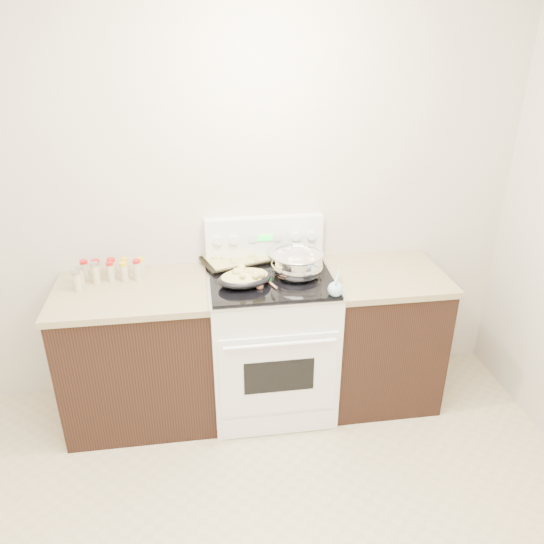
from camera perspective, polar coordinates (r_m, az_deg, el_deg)
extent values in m
cube|color=beige|center=(3.37, -6.96, 7.95)|extent=(4.00, 0.05, 2.70)
cube|color=black|center=(3.48, -13.97, -8.79)|extent=(0.90, 0.64, 0.88)
cube|color=brown|center=(3.25, -14.81, -2.05)|extent=(0.93, 0.67, 0.04)
cube|color=black|center=(3.64, 11.40, -6.86)|extent=(0.70, 0.64, 0.88)
cube|color=brown|center=(3.42, 12.06, -0.33)|extent=(0.73, 0.67, 0.04)
cube|color=white|center=(3.46, -0.12, -7.74)|extent=(0.76, 0.66, 0.92)
cube|color=white|center=(3.19, 0.75, -11.10)|extent=(0.70, 0.01, 0.55)
cube|color=black|center=(3.18, 0.77, -11.17)|extent=(0.42, 0.01, 0.22)
cylinder|color=white|center=(3.02, 0.90, -7.79)|extent=(0.65, 0.02, 0.02)
cube|color=white|center=(3.43, 0.71, -16.12)|extent=(0.70, 0.01, 0.14)
cube|color=silver|center=(3.23, -0.13, -0.81)|extent=(0.78, 0.68, 0.01)
cube|color=black|center=(3.22, -0.13, -0.62)|extent=(0.74, 0.64, 0.01)
cube|color=white|center=(3.43, -0.83, 3.72)|extent=(0.76, 0.07, 0.28)
cylinder|color=white|center=(3.36, -5.82, 3.36)|extent=(0.06, 0.02, 0.06)
cylinder|color=white|center=(3.36, -4.11, 3.46)|extent=(0.06, 0.02, 0.06)
cylinder|color=white|center=(3.41, 2.61, 3.83)|extent=(0.06, 0.02, 0.06)
cylinder|color=white|center=(3.43, 4.25, 3.91)|extent=(0.06, 0.02, 0.06)
cube|color=#19E533|center=(3.39, -0.74, 3.68)|extent=(0.09, 0.00, 0.04)
cube|color=silver|center=(3.38, -2.08, 3.60)|extent=(0.05, 0.00, 0.05)
cube|color=silver|center=(3.39, 0.61, 3.74)|extent=(0.05, 0.00, 0.05)
ellipsoid|color=silver|center=(3.22, 2.69, 0.69)|extent=(0.35, 0.35, 0.19)
cylinder|color=silver|center=(3.24, 2.67, -0.23)|extent=(0.17, 0.17, 0.01)
torus|color=silver|center=(3.19, 2.71, 1.93)|extent=(0.33, 0.33, 0.02)
cylinder|color=silver|center=(3.21, 2.69, 1.02)|extent=(0.30, 0.30, 0.11)
cylinder|color=olive|center=(3.19, 2.71, 1.73)|extent=(0.29, 0.29, 0.00)
cube|color=beige|center=(3.16, 3.15, 1.57)|extent=(0.02, 0.02, 0.02)
cube|color=beige|center=(3.12, 2.89, 1.30)|extent=(0.03, 0.03, 0.02)
cube|color=beige|center=(3.18, 4.30, 1.73)|extent=(0.04, 0.04, 0.02)
cube|color=beige|center=(3.25, 2.84, 2.30)|extent=(0.03, 0.03, 0.02)
cube|color=beige|center=(3.26, 3.76, 2.32)|extent=(0.03, 0.03, 0.02)
cube|color=beige|center=(3.28, 3.58, 2.50)|extent=(0.03, 0.03, 0.02)
cube|color=beige|center=(3.22, 0.79, 2.12)|extent=(0.02, 0.02, 0.02)
cube|color=beige|center=(3.24, 3.86, 2.23)|extent=(0.04, 0.04, 0.02)
cube|color=beige|center=(3.20, 3.78, 1.93)|extent=(0.02, 0.02, 0.02)
cube|color=beige|center=(3.24, 3.24, 2.20)|extent=(0.03, 0.03, 0.02)
cube|color=beige|center=(3.15, 3.75, 1.46)|extent=(0.03, 0.03, 0.02)
cube|color=beige|center=(3.20, 1.54, 1.94)|extent=(0.03, 0.03, 0.02)
cube|color=beige|center=(3.11, 4.32, 1.19)|extent=(0.04, 0.04, 0.03)
cube|color=beige|center=(3.21, 4.04, 1.99)|extent=(0.03, 0.03, 0.02)
cube|color=beige|center=(3.12, 4.33, 1.19)|extent=(0.04, 0.04, 0.03)
cube|color=beige|center=(3.11, 2.04, 1.18)|extent=(0.04, 0.04, 0.03)
cube|color=beige|center=(3.25, 1.92, 2.30)|extent=(0.04, 0.04, 0.03)
cube|color=beige|center=(3.20, 1.28, 1.96)|extent=(0.03, 0.03, 0.02)
ellipsoid|color=black|center=(3.11, -2.97, -0.70)|extent=(0.36, 0.29, 0.08)
ellipsoid|color=tan|center=(3.11, -2.97, -0.50)|extent=(0.33, 0.26, 0.06)
sphere|color=tan|center=(3.09, -3.86, 0.01)|extent=(0.05, 0.05, 0.05)
sphere|color=tan|center=(3.04, -1.79, -0.43)|extent=(0.04, 0.04, 0.04)
sphere|color=tan|center=(3.03, -3.18, -0.44)|extent=(0.04, 0.04, 0.04)
sphere|color=tan|center=(3.06, -1.19, -0.21)|extent=(0.05, 0.05, 0.05)
sphere|color=tan|center=(3.08, -1.21, -0.07)|extent=(0.05, 0.05, 0.05)
sphere|color=tan|center=(3.09, -3.43, -0.06)|extent=(0.05, 0.05, 0.05)
sphere|color=tan|center=(3.09, -2.30, 0.05)|extent=(0.04, 0.04, 0.04)
sphere|color=tan|center=(3.14, -3.32, 0.42)|extent=(0.05, 0.05, 0.05)
cube|color=black|center=(3.43, -3.88, 1.31)|extent=(0.48, 0.40, 0.02)
cube|color=tan|center=(3.43, -3.88, 1.49)|extent=(0.43, 0.35, 0.02)
sphere|color=tan|center=(3.42, -6.16, 1.53)|extent=(0.04, 0.04, 0.04)
sphere|color=tan|center=(3.44, -5.03, 1.82)|extent=(0.04, 0.04, 0.04)
sphere|color=tan|center=(3.42, -6.30, 1.52)|extent=(0.03, 0.03, 0.03)
sphere|color=tan|center=(3.37, -4.31, 1.34)|extent=(0.03, 0.03, 0.03)
sphere|color=tan|center=(3.45, -6.01, 1.84)|extent=(0.04, 0.04, 0.04)
sphere|color=tan|center=(3.46, -5.12, 2.01)|extent=(0.04, 0.04, 0.04)
sphere|color=tan|center=(3.37, -1.71, 1.30)|extent=(0.03, 0.03, 0.03)
sphere|color=tan|center=(3.34, -4.14, 1.02)|extent=(0.04, 0.04, 0.04)
sphere|color=tan|center=(3.40, -5.34, 1.51)|extent=(0.03, 0.03, 0.03)
sphere|color=tan|center=(3.42, -2.17, 1.67)|extent=(0.04, 0.04, 0.04)
cylinder|color=#B07250|center=(3.18, -0.83, -0.71)|extent=(0.12, 0.27, 0.01)
sphere|color=#B07250|center=(3.08, -1.34, -1.52)|extent=(0.04, 0.04, 0.04)
sphere|color=#8CB8D0|center=(3.02, 6.84, -1.86)|extent=(0.09, 0.09, 0.09)
cylinder|color=#8CB8D0|center=(3.11, 7.06, -0.49)|extent=(0.11, 0.27, 0.08)
cylinder|color=#BFB28C|center=(3.46, -19.50, 0.20)|extent=(0.04, 0.04, 0.09)
cylinder|color=#B21414|center=(3.43, -19.63, 1.02)|extent=(0.05, 0.05, 0.02)
cylinder|color=#BFB28C|center=(3.43, -18.35, 0.25)|extent=(0.05, 0.05, 0.09)
cylinder|color=#B21414|center=(3.41, -18.47, 1.08)|extent=(0.05, 0.05, 0.02)
cylinder|color=#BFB28C|center=(3.41, -16.84, 0.37)|extent=(0.05, 0.05, 0.10)
cylinder|color=#B21414|center=(3.39, -16.96, 1.25)|extent=(0.05, 0.05, 0.02)
cylinder|color=#BFB28C|center=(3.40, -15.47, 0.43)|extent=(0.04, 0.04, 0.10)
cylinder|color=gold|center=(3.38, -15.58, 1.30)|extent=(0.05, 0.05, 0.02)
cylinder|color=#BFB28C|center=(3.38, -13.91, 0.47)|extent=(0.04, 0.04, 0.09)
cylinder|color=gold|center=(3.36, -14.01, 1.34)|extent=(0.05, 0.05, 0.02)
cylinder|color=#BFB28C|center=(3.36, -19.90, -0.52)|extent=(0.04, 0.04, 0.10)
cylinder|color=#B2B2B7|center=(3.34, -20.05, 0.36)|extent=(0.04, 0.04, 0.02)
cylinder|color=#BFB28C|center=(3.35, -18.43, -0.22)|extent=(0.05, 0.05, 0.11)
cylinder|color=#B2B2B7|center=(3.32, -18.59, 0.82)|extent=(0.05, 0.05, 0.02)
cylinder|color=#BFB28C|center=(3.34, -16.94, -0.11)|extent=(0.04, 0.04, 0.11)
cylinder|color=#B21414|center=(3.32, -17.08, 0.87)|extent=(0.04, 0.04, 0.02)
cylinder|color=#BFB28C|center=(3.33, -15.60, -0.10)|extent=(0.04, 0.04, 0.10)
cylinder|color=gold|center=(3.30, -15.72, 0.86)|extent=(0.05, 0.05, 0.02)
cylinder|color=#BFB28C|center=(3.31, -14.26, 0.06)|extent=(0.04, 0.04, 0.11)
cylinder|color=#B21414|center=(3.29, -14.39, 1.10)|extent=(0.05, 0.05, 0.02)
cylinder|color=#BFB28C|center=(3.29, -20.21, -1.03)|extent=(0.05, 0.05, 0.11)
cylinder|color=#B2B2B7|center=(3.27, -20.37, -0.05)|extent=(0.05, 0.05, 0.02)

